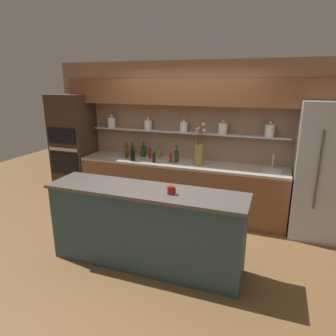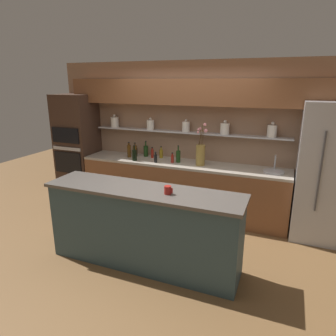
{
  "view_description": "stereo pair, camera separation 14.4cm",
  "coord_description": "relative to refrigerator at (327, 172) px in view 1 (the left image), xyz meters",
  "views": [
    {
      "loc": [
        1.42,
        -3.48,
        2.26
      ],
      "look_at": [
        -0.0,
        0.41,
        1.06
      ],
      "focal_mm": 32.0,
      "sensor_mm": 36.0,
      "label": 1
    },
    {
      "loc": [
        1.55,
        -3.42,
        2.26
      ],
      "look_at": [
        -0.0,
        0.41,
        1.06
      ],
      "focal_mm": 32.0,
      "sensor_mm": 36.0,
      "label": 2
    }
  ],
  "objects": [
    {
      "name": "back_wall_unit",
      "position": [
        -2.16,
        0.33,
        0.55
      ],
      "size": [
        5.2,
        0.44,
        2.6
      ],
      "color": "#937056",
      "rests_on": "ground_plane"
    },
    {
      "name": "bottle_wine_1",
      "position": [
        -3.01,
        0.22,
        0.02
      ],
      "size": [
        0.08,
        0.08,
        0.29
      ],
      "color": "#193814",
      "rests_on": "back_counter_unit"
    },
    {
      "name": "bottle_sauce_0",
      "position": [
        -3.2,
        0.19,
        -0.0
      ],
      "size": [
        0.05,
        0.05,
        0.19
      ],
      "color": "black",
      "rests_on": "back_counter_unit"
    },
    {
      "name": "island_counter",
      "position": [
        -2.16,
        -1.61,
        -0.49
      ],
      "size": [
        2.47,
        0.61,
        1.02
      ],
      "color": "#334C56",
      "rests_on": "ground_plane"
    },
    {
      "name": "coffee_mug",
      "position": [
        -1.81,
        -1.66,
        0.07
      ],
      "size": [
        0.1,
        0.08,
        0.1
      ],
      "color": "maroon",
      "rests_on": "island_counter"
    },
    {
      "name": "bottle_sauce_2",
      "position": [
        -2.85,
        0.16,
        0.0
      ],
      "size": [
        0.05,
        0.05,
        0.2
      ],
      "color": "maroon",
      "rests_on": "back_counter_unit"
    },
    {
      "name": "bottle_sauce_4",
      "position": [
        -2.39,
        -0.02,
        -0.01
      ],
      "size": [
        0.05,
        0.05,
        0.18
      ],
      "color": "maroon",
      "rests_on": "back_counter_unit"
    },
    {
      "name": "bottle_oil_5",
      "position": [
        -2.7,
        0.22,
        -0.0
      ],
      "size": [
        0.07,
        0.07,
        0.21
      ],
      "color": "olive",
      "rests_on": "back_counter_unit"
    },
    {
      "name": "bottle_sauce_6",
      "position": [
        -2.66,
        -0.12,
        -0.01
      ],
      "size": [
        0.05,
        0.05,
        0.19
      ],
      "color": "black",
      "rests_on": "back_counter_unit"
    },
    {
      "name": "bottle_wine_9",
      "position": [
        -2.31,
        0.04,
        0.02
      ],
      "size": [
        0.08,
        0.08,
        0.29
      ],
      "color": "#193814",
      "rests_on": "back_counter_unit"
    },
    {
      "name": "sink_fixture",
      "position": [
        -0.75,
        0.05,
        -0.06
      ],
      "size": [
        0.31,
        0.31,
        0.25
      ],
      "color": "#B7B7BC",
      "rests_on": "back_counter_unit"
    },
    {
      "name": "ground_plane",
      "position": [
        -2.16,
        -1.2,
        -1.0
      ],
      "size": [
        12.0,
        12.0,
        0.0
      ],
      "primitive_type": "plane",
      "color": "brown"
    },
    {
      "name": "flower_vase",
      "position": [
        -1.91,
        0.01,
        0.12
      ],
      "size": [
        0.17,
        0.15,
        0.7
      ],
      "color": "olive",
      "rests_on": "back_counter_unit"
    },
    {
      "name": "refrigerator",
      "position": [
        0.0,
        0.0,
        0.0
      ],
      "size": [
        0.88,
        0.73,
        2.0
      ],
      "color": "#B7B7BC",
      "rests_on": "ground_plane"
    },
    {
      "name": "bottle_spirit_8",
      "position": [
        -3.18,
        0.11,
        0.03
      ],
      "size": [
        0.07,
        0.07,
        0.26
      ],
      "color": "#4C2D0C",
      "rests_on": "back_counter_unit"
    },
    {
      "name": "bottle_spirit_3",
      "position": [
        -3.26,
        0.04,
        0.04
      ],
      "size": [
        0.07,
        0.07,
        0.28
      ],
      "color": "#4C2D0C",
      "rests_on": "back_counter_unit"
    },
    {
      "name": "bottle_wine_7",
      "position": [
        -3.06,
        -0.13,
        0.02
      ],
      "size": [
        0.08,
        0.08,
        0.28
      ],
      "color": "black",
      "rests_on": "back_counter_unit"
    },
    {
      "name": "oven_tower",
      "position": [
        -4.41,
        0.04,
        0.01
      ],
      "size": [
        0.7,
        0.64,
        2.03
      ],
      "color": "#3D281E",
      "rests_on": "ground_plane"
    },
    {
      "name": "back_counter_unit",
      "position": [
        -2.25,
        0.04,
        -0.54
      ],
      "size": [
        3.58,
        0.62,
        0.92
      ],
      "color": "brown",
      "rests_on": "ground_plane"
    }
  ]
}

